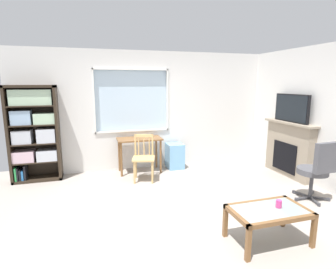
% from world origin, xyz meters
% --- Properties ---
extents(ground, '(6.53, 5.40, 0.02)m').
position_xyz_m(ground, '(0.00, 0.00, -0.01)').
color(ground, '#9E9389').
extents(wall_back_with_window, '(5.53, 0.15, 2.57)m').
position_xyz_m(wall_back_with_window, '(0.04, 2.20, 1.25)').
color(wall_back_with_window, silver).
rests_on(wall_back_with_window, ground).
extents(wall_right, '(0.12, 4.60, 2.57)m').
position_xyz_m(wall_right, '(2.83, 0.00, 1.28)').
color(wall_right, silver).
rests_on(wall_right, ground).
extents(bookshelf, '(0.90, 0.38, 1.85)m').
position_xyz_m(bookshelf, '(-2.25, 1.96, 0.99)').
color(bookshelf, '#2D2319').
rests_on(bookshelf, ground).
extents(desk_under_window, '(0.93, 0.48, 0.74)m').
position_xyz_m(desk_under_window, '(-0.23, 1.85, 0.62)').
color(desk_under_window, brown).
rests_on(desk_under_window, ground).
extents(wooden_chair, '(0.51, 0.50, 0.90)m').
position_xyz_m(wooden_chair, '(-0.24, 1.34, 0.46)').
color(wooden_chair, tan).
rests_on(wooden_chair, ground).
extents(plastic_drawer_unit, '(0.35, 0.40, 0.56)m').
position_xyz_m(plastic_drawer_unit, '(0.58, 1.90, 0.28)').
color(plastic_drawer_unit, '#72ADDB').
rests_on(plastic_drawer_unit, ground).
extents(fireplace, '(0.26, 1.29, 1.12)m').
position_xyz_m(fireplace, '(2.67, 0.77, 0.56)').
color(fireplace, gray).
rests_on(fireplace, ground).
extents(tv, '(0.06, 0.89, 0.56)m').
position_xyz_m(tv, '(2.65, 0.77, 1.39)').
color(tv, black).
rests_on(tv, fireplace).
extents(office_chair, '(0.56, 0.58, 1.00)m').
position_xyz_m(office_chair, '(2.22, -0.41, 0.55)').
color(office_chair, '#4C4C51').
rests_on(office_chair, ground).
extents(coffee_table, '(0.92, 0.55, 0.42)m').
position_xyz_m(coffee_table, '(0.76, -1.17, 0.36)').
color(coffee_table, '#8C9E99').
rests_on(coffee_table, ground).
extents(sippy_cup, '(0.07, 0.07, 0.09)m').
position_xyz_m(sippy_cup, '(0.89, -1.16, 0.47)').
color(sippy_cup, '#DB3D84').
rests_on(sippy_cup, coffee_table).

